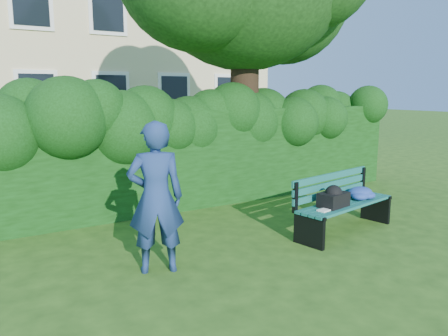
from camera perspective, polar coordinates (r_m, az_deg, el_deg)
ground at (r=6.60m, az=2.78°, el=-8.93°), size 80.00×80.00×0.00m
hedge at (r=8.24m, az=-5.86°, el=1.32°), size 10.00×1.00×1.80m
park_bench at (r=6.94m, az=15.50°, el=-4.04°), size 1.96×0.88×0.89m
man_reading at (r=5.20m, az=-8.90°, el=-3.85°), size 0.77×0.62×1.81m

